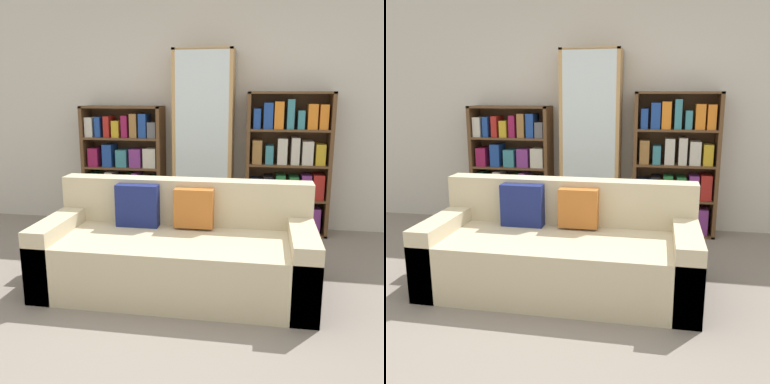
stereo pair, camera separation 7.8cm
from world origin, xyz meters
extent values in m
plane|color=gray|center=(0.00, 0.00, 0.00)|extent=(16.00, 16.00, 0.00)
cube|color=beige|center=(0.00, 2.42, 1.35)|extent=(6.88, 0.06, 2.70)
cube|color=beige|center=(-0.04, 0.57, 0.23)|extent=(2.16, 0.93, 0.45)
cube|color=beige|center=(-0.04, 0.94, 0.65)|extent=(2.16, 0.20, 0.39)
cube|color=beige|center=(-1.01, 0.57, 0.29)|extent=(0.20, 0.93, 0.57)
cube|color=beige|center=(0.94, 0.57, 0.29)|extent=(0.20, 0.93, 0.57)
cube|color=navy|center=(-0.41, 0.78, 0.63)|extent=(0.36, 0.12, 0.36)
cube|color=#B76628|center=(0.07, 0.78, 0.63)|extent=(0.32, 0.12, 0.32)
cube|color=brown|center=(-1.46, 2.21, 0.71)|extent=(0.04, 0.32, 1.42)
cube|color=brown|center=(-0.55, 2.21, 0.71)|extent=(0.04, 0.32, 1.42)
cube|color=brown|center=(-1.00, 2.21, 1.41)|extent=(0.95, 0.32, 0.02)
cube|color=brown|center=(-1.00, 2.21, 0.01)|extent=(0.95, 0.32, 0.02)
cube|color=brown|center=(-1.00, 2.37, 0.71)|extent=(0.95, 0.01, 1.42)
cube|color=brown|center=(-1.00, 2.21, 0.37)|extent=(0.87, 0.32, 0.02)
cube|color=brown|center=(-1.00, 2.21, 0.71)|extent=(0.87, 0.32, 0.02)
cube|color=brown|center=(-1.00, 2.21, 1.05)|extent=(0.87, 0.32, 0.02)
cube|color=#237038|center=(-1.37, 2.20, 0.15)|extent=(0.09, 0.24, 0.25)
cube|color=beige|center=(-1.25, 2.20, 0.13)|extent=(0.10, 0.24, 0.21)
cube|color=teal|center=(-1.12, 2.20, 0.14)|extent=(0.10, 0.24, 0.23)
cube|color=#237038|center=(-1.00, 2.20, 0.14)|extent=(0.08, 0.24, 0.23)
cube|color=orange|center=(-0.88, 2.20, 0.12)|extent=(0.09, 0.24, 0.19)
cube|color=teal|center=(-0.76, 2.20, 0.12)|extent=(0.08, 0.24, 0.20)
cube|color=#237038|center=(-0.63, 2.20, 0.12)|extent=(0.08, 0.24, 0.18)
cube|color=#237038|center=(-1.37, 2.20, 0.51)|extent=(0.07, 0.24, 0.26)
cube|color=black|center=(-1.26, 2.20, 0.49)|extent=(0.06, 0.24, 0.23)
cube|color=beige|center=(-1.16, 2.20, 0.52)|extent=(0.09, 0.24, 0.28)
cube|color=#1E4293|center=(-1.06, 2.20, 0.50)|extent=(0.08, 0.24, 0.24)
cube|color=#237038|center=(-0.95, 2.20, 0.51)|extent=(0.06, 0.24, 0.26)
cube|color=#7A3384|center=(-0.84, 2.20, 0.52)|extent=(0.07, 0.24, 0.28)
cube|color=#7A3384|center=(-0.74, 2.20, 0.48)|extent=(0.07, 0.24, 0.21)
cube|color=#237038|center=(-0.63, 2.20, 0.50)|extent=(0.07, 0.24, 0.24)
cube|color=#8E1947|center=(-1.34, 2.20, 0.83)|extent=(0.12, 0.24, 0.21)
cube|color=#1E4293|center=(-1.17, 2.20, 0.85)|extent=(0.11, 0.24, 0.26)
cube|color=teal|center=(-1.00, 2.20, 0.82)|extent=(0.13, 0.24, 0.20)
cube|color=#7A3384|center=(-0.83, 2.20, 0.83)|extent=(0.13, 0.24, 0.21)
cube|color=beige|center=(-0.66, 2.20, 0.83)|extent=(0.15, 0.24, 0.22)
cube|color=beige|center=(-1.38, 2.20, 1.18)|extent=(0.09, 0.24, 0.23)
cube|color=#1E4293|center=(-1.27, 2.20, 1.18)|extent=(0.06, 0.24, 0.23)
cube|color=#AD231E|center=(-1.16, 2.20, 1.19)|extent=(0.07, 0.24, 0.24)
cube|color=gold|center=(-1.06, 2.20, 1.16)|extent=(0.09, 0.24, 0.19)
cube|color=#8E1947|center=(-0.95, 2.20, 1.19)|extent=(0.07, 0.24, 0.25)
cube|color=olive|center=(-0.84, 2.20, 1.20)|extent=(0.08, 0.24, 0.27)
cube|color=#1E4293|center=(-0.74, 2.20, 1.20)|extent=(0.09, 0.24, 0.27)
cube|color=#5B5B60|center=(-0.63, 2.20, 1.15)|extent=(0.10, 0.24, 0.18)
cube|color=tan|center=(-0.36, 2.19, 1.02)|extent=(0.04, 0.36, 2.03)
cube|color=tan|center=(0.26, 2.19, 1.02)|extent=(0.04, 0.36, 2.03)
cube|color=tan|center=(-0.05, 2.19, 2.02)|extent=(0.66, 0.36, 0.02)
cube|color=tan|center=(-0.05, 2.19, 0.01)|extent=(0.66, 0.36, 0.02)
cube|color=tan|center=(-0.05, 2.37, 1.02)|extent=(0.66, 0.01, 2.03)
cube|color=silver|center=(-0.05, 2.02, 1.02)|extent=(0.58, 0.01, 2.01)
cube|color=tan|center=(-0.05, 2.19, 0.42)|extent=(0.58, 0.32, 0.02)
cube|color=tan|center=(-0.05, 2.19, 0.82)|extent=(0.58, 0.32, 0.02)
cube|color=tan|center=(-0.05, 2.19, 1.22)|extent=(0.58, 0.32, 0.02)
cube|color=tan|center=(-0.05, 2.19, 1.61)|extent=(0.58, 0.32, 0.02)
cylinder|color=silver|center=(-0.26, 2.18, 0.06)|extent=(0.01, 0.01, 0.07)
cone|color=silver|center=(-0.26, 2.18, 0.14)|extent=(0.08, 0.08, 0.09)
cylinder|color=silver|center=(-0.15, 2.19, 0.06)|extent=(0.01, 0.01, 0.07)
cone|color=silver|center=(-0.15, 2.19, 0.14)|extent=(0.08, 0.08, 0.09)
cylinder|color=silver|center=(-0.05, 2.20, 0.06)|extent=(0.01, 0.01, 0.07)
cone|color=silver|center=(-0.05, 2.20, 0.14)|extent=(0.08, 0.08, 0.09)
cylinder|color=silver|center=(0.06, 2.19, 0.06)|extent=(0.01, 0.01, 0.07)
cone|color=silver|center=(0.06, 2.19, 0.14)|extent=(0.08, 0.08, 0.09)
cylinder|color=silver|center=(0.17, 2.19, 0.06)|extent=(0.01, 0.01, 0.07)
cone|color=silver|center=(0.17, 2.19, 0.14)|extent=(0.08, 0.08, 0.09)
cylinder|color=silver|center=(-0.23, 2.19, 0.47)|extent=(0.01, 0.01, 0.08)
cone|color=silver|center=(-0.23, 2.19, 0.56)|extent=(0.09, 0.09, 0.10)
cylinder|color=silver|center=(-0.05, 2.21, 0.47)|extent=(0.01, 0.01, 0.08)
cone|color=silver|center=(-0.05, 2.21, 0.56)|extent=(0.09, 0.09, 0.10)
cylinder|color=silver|center=(0.13, 2.18, 0.47)|extent=(0.01, 0.01, 0.08)
cone|color=silver|center=(0.13, 2.18, 0.56)|extent=(0.09, 0.09, 0.10)
cylinder|color=silver|center=(-0.23, 2.20, 0.87)|extent=(0.01, 0.01, 0.07)
cone|color=silver|center=(-0.23, 2.20, 0.95)|extent=(0.09, 0.09, 0.09)
cylinder|color=silver|center=(-0.05, 2.19, 0.87)|extent=(0.01, 0.01, 0.07)
cone|color=silver|center=(-0.05, 2.19, 0.95)|extent=(0.09, 0.09, 0.09)
cylinder|color=silver|center=(0.13, 2.20, 0.87)|extent=(0.01, 0.01, 0.07)
cone|color=silver|center=(0.13, 2.20, 0.95)|extent=(0.09, 0.09, 0.09)
cylinder|color=silver|center=(-0.26, 2.21, 1.26)|extent=(0.01, 0.01, 0.07)
cone|color=silver|center=(-0.26, 2.21, 1.34)|extent=(0.08, 0.08, 0.08)
cylinder|color=silver|center=(-0.15, 2.19, 1.26)|extent=(0.01, 0.01, 0.07)
cone|color=silver|center=(-0.15, 2.19, 1.34)|extent=(0.08, 0.08, 0.08)
cylinder|color=silver|center=(-0.05, 2.19, 1.26)|extent=(0.01, 0.01, 0.07)
cone|color=silver|center=(-0.05, 2.19, 1.34)|extent=(0.08, 0.08, 0.08)
cylinder|color=silver|center=(0.06, 2.20, 1.26)|extent=(0.01, 0.01, 0.07)
cone|color=silver|center=(0.06, 2.20, 1.34)|extent=(0.08, 0.08, 0.08)
cylinder|color=silver|center=(0.17, 2.19, 1.26)|extent=(0.01, 0.01, 0.07)
cone|color=silver|center=(0.17, 2.19, 1.34)|extent=(0.08, 0.08, 0.08)
cylinder|color=silver|center=(-0.25, 2.21, 1.66)|extent=(0.01, 0.01, 0.07)
cone|color=silver|center=(-0.25, 2.21, 1.74)|extent=(0.09, 0.09, 0.08)
cylinder|color=silver|center=(-0.11, 2.21, 1.66)|extent=(0.01, 0.01, 0.07)
cone|color=silver|center=(-0.11, 2.21, 1.74)|extent=(0.09, 0.09, 0.08)
cylinder|color=silver|center=(0.02, 2.19, 1.66)|extent=(0.01, 0.01, 0.07)
cone|color=silver|center=(0.02, 2.19, 1.74)|extent=(0.09, 0.09, 0.08)
cylinder|color=silver|center=(0.16, 2.19, 1.66)|extent=(0.01, 0.01, 0.07)
cone|color=silver|center=(0.16, 2.19, 1.74)|extent=(0.09, 0.09, 0.08)
cube|color=brown|center=(0.46, 2.21, 0.79)|extent=(0.04, 0.32, 1.58)
cube|color=brown|center=(1.33, 2.21, 0.79)|extent=(0.04, 0.32, 1.58)
cube|color=brown|center=(0.89, 2.21, 1.57)|extent=(0.92, 0.32, 0.02)
cube|color=brown|center=(0.89, 2.21, 0.01)|extent=(0.92, 0.32, 0.02)
cube|color=brown|center=(0.89, 2.37, 0.79)|extent=(0.92, 0.01, 1.58)
cube|color=brown|center=(0.89, 2.21, 0.41)|extent=(0.84, 0.32, 0.02)
cube|color=brown|center=(0.89, 2.21, 0.79)|extent=(0.84, 0.32, 0.02)
cube|color=brown|center=(0.89, 2.21, 1.17)|extent=(0.84, 0.32, 0.02)
cube|color=#AD231E|center=(0.57, 2.20, 0.15)|extent=(0.11, 0.24, 0.25)
cube|color=#1E4293|center=(0.73, 2.20, 0.13)|extent=(0.11, 0.24, 0.21)
cube|color=#8E1947|center=(0.89, 2.20, 0.13)|extent=(0.12, 0.24, 0.22)
cube|color=#AD231E|center=(1.06, 2.20, 0.18)|extent=(0.11, 0.24, 0.31)
cube|color=#7A3384|center=(1.22, 2.20, 0.17)|extent=(0.11, 0.24, 0.29)
cube|color=#1E4293|center=(0.56, 2.20, 0.52)|extent=(0.12, 0.24, 0.20)
cube|color=black|center=(0.69, 2.20, 0.54)|extent=(0.10, 0.24, 0.24)
cube|color=#237038|center=(0.82, 2.20, 0.55)|extent=(0.10, 0.24, 0.26)
cube|color=#237038|center=(0.97, 2.20, 0.54)|extent=(0.10, 0.24, 0.25)
cube|color=#7A3384|center=(1.10, 2.20, 0.55)|extent=(0.10, 0.24, 0.27)
cube|color=#AD231E|center=(1.23, 2.20, 0.56)|extent=(0.12, 0.24, 0.28)
cube|color=olive|center=(0.56, 2.20, 0.93)|extent=(0.10, 0.24, 0.26)
cube|color=teal|center=(0.69, 2.20, 0.90)|extent=(0.09, 0.24, 0.20)
cube|color=beige|center=(0.83, 2.20, 0.94)|extent=(0.10, 0.24, 0.28)
cube|color=beige|center=(0.97, 2.20, 0.95)|extent=(0.09, 0.24, 0.29)
cube|color=beige|center=(1.10, 2.20, 0.93)|extent=(0.12, 0.24, 0.26)
cube|color=gold|center=(1.23, 2.20, 0.92)|extent=(0.10, 0.24, 0.23)
cube|color=#1E4293|center=(0.55, 2.20, 1.29)|extent=(0.08, 0.24, 0.22)
cube|color=#1E4293|center=(0.66, 2.20, 1.33)|extent=(0.10, 0.24, 0.28)
cube|color=orange|center=(0.78, 2.20, 1.33)|extent=(0.10, 0.24, 0.29)
cube|color=teal|center=(0.90, 2.20, 1.34)|extent=(0.07, 0.24, 0.32)
cube|color=teal|center=(1.01, 2.20, 1.29)|extent=(0.07, 0.24, 0.20)
cube|color=orange|center=(1.13, 2.20, 1.32)|extent=(0.10, 0.24, 0.27)
cube|color=orange|center=(1.24, 2.20, 1.32)|extent=(0.09, 0.24, 0.26)
cylinder|color=black|center=(0.43, 1.50, 0.16)|extent=(0.09, 0.09, 0.31)
cylinder|color=black|center=(0.43, 1.50, 0.36)|extent=(0.03, 0.03, 0.09)
camera|label=1|loc=(0.62, -2.60, 1.56)|focal=40.00mm
camera|label=2|loc=(0.70, -2.58, 1.56)|focal=40.00mm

